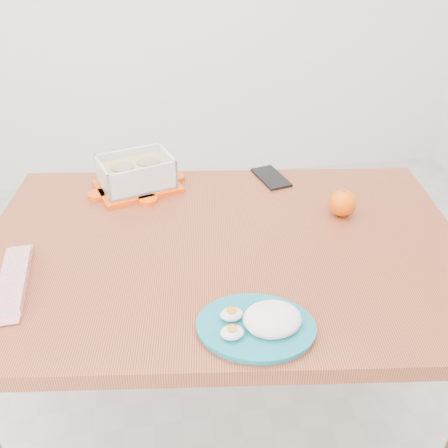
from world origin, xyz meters
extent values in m
plane|color=#B7B7B2|center=(0.00, 0.00, 0.00)|extent=(3.50, 3.50, 0.00)
cube|color=#97492A|center=(0.04, -0.05, 0.73)|extent=(1.30, 0.95, 0.04)
cylinder|color=brown|center=(-0.46, 0.36, 0.35)|extent=(0.06, 0.06, 0.71)
cylinder|color=brown|center=(0.62, 0.22, 0.35)|extent=(0.06, 0.06, 0.71)
cube|color=#FF4607|center=(-0.17, 0.27, 0.76)|extent=(0.27, 0.23, 0.01)
cube|color=silver|center=(-0.17, 0.27, 0.81)|extent=(0.24, 0.20, 0.08)
cube|color=tan|center=(-0.17, 0.27, 0.80)|extent=(0.22, 0.18, 0.05)
cylinder|color=tan|center=(-0.21, 0.26, 0.82)|extent=(0.08, 0.08, 0.02)
cylinder|color=tan|center=(-0.13, 0.28, 0.82)|extent=(0.08, 0.08, 0.02)
sphere|color=#F83F04|center=(0.37, 0.04, 0.79)|extent=(0.07, 0.07, 0.07)
cylinder|color=#187184|center=(0.05, -0.35, 0.76)|extent=(0.28, 0.28, 0.01)
ellipsoid|color=white|center=(0.08, -0.35, 0.79)|extent=(0.14, 0.12, 0.05)
ellipsoid|color=silver|center=(0.01, -0.33, 0.78)|extent=(0.05, 0.05, 0.02)
ellipsoid|color=silver|center=(0.00, -0.38, 0.78)|extent=(0.05, 0.05, 0.02)
cube|color=#B60922|center=(-0.45, -0.12, 0.76)|extent=(0.07, 0.23, 0.02)
cube|color=black|center=(0.23, 0.27, 0.75)|extent=(0.10, 0.16, 0.01)
camera|label=1|loc=(-0.13, -1.05, 1.47)|focal=40.00mm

